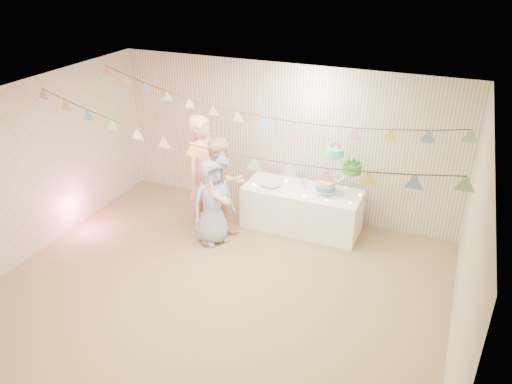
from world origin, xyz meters
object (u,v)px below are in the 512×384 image
at_px(table, 302,209).
at_px(person_adult_b, 222,191).
at_px(person_child, 213,201).
at_px(person_adult_a, 204,174).
at_px(cake_stand, 339,169).

distance_m(table, person_adult_b, 1.41).
bearing_deg(person_child, person_adult_b, -7.70).
bearing_deg(person_child, person_adult_a, 77.44).
height_order(person_adult_b, person_child, person_adult_b).
distance_m(table, person_adult_a, 1.70).
bearing_deg(cake_stand, person_adult_b, -151.83).
distance_m(person_adult_a, person_child, 0.53).
distance_m(cake_stand, person_adult_a, 2.12).
xyz_separation_m(table, person_adult_a, (-1.47, -0.58, 0.62)).
bearing_deg(cake_stand, table, -174.81).
bearing_deg(person_child, cake_stand, -25.73).
distance_m(table, person_child, 1.52).
distance_m(cake_stand, person_child, 2.01).
distance_m(person_adult_a, person_adult_b, 0.49).
height_order(table, person_adult_a, person_adult_a).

